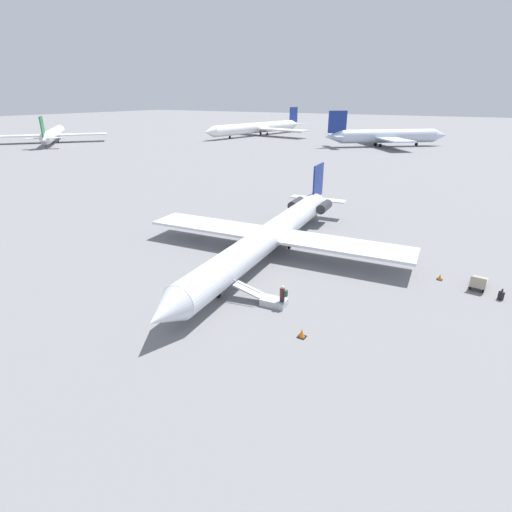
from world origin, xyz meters
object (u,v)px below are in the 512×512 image
at_px(airplane_far_left, 385,136).
at_px(passenger, 283,295).
at_px(boarding_stairs, 269,299).
at_px(luggage_cart, 479,282).
at_px(airplane_main, 272,234).
at_px(airplane_far_center, 53,134).
at_px(airplane_taxiing_distant, 258,128).
at_px(suitcase, 501,296).

distance_m(airplane_far_left, passenger, 102.32).
height_order(boarding_stairs, luggage_cart, boarding_stairs).
bearing_deg(luggage_cart, airplane_far_left, -157.45).
xyz_separation_m(airplane_main, boarding_stairs, (8.81, 4.59, -1.53)).
bearing_deg(luggage_cart, airplane_far_center, -106.92).
xyz_separation_m(airplane_main, luggage_cart, (-1.78, 17.26, -1.43)).
distance_m(airplane_taxiing_distant, suitcase, 130.19).
xyz_separation_m(boarding_stairs, passenger, (0.01, 1.12, 0.64)).
bearing_deg(luggage_cart, airplane_taxiing_distant, -137.66).
distance_m(airplane_main, suitcase, 18.88).
height_order(airplane_far_left, suitcase, airplane_far_left).
xyz_separation_m(passenger, suitcase, (-9.29, 13.10, -0.67)).
height_order(airplane_far_left, boarding_stairs, airplane_far_left).
distance_m(airplane_far_left, suitcase, 96.68).
xyz_separation_m(boarding_stairs, suitcase, (-9.28, 14.22, -0.03)).
distance_m(airplane_taxiing_distant, boarding_stairs, 129.72).
distance_m(airplane_far_center, suitcase, 134.37).
distance_m(airplane_taxiing_distant, passenger, 130.30).
xyz_separation_m(luggage_cart, suitcase, (1.32, 1.54, -0.13)).
relative_size(airplane_far_center, airplane_far_left, 1.08).
bearing_deg(boarding_stairs, airplane_far_center, -32.91).
bearing_deg(boarding_stairs, airplane_far_left, -85.48).
distance_m(airplane_main, luggage_cart, 17.42).
xyz_separation_m(passenger, luggage_cart, (-10.61, 11.55, -0.54)).
bearing_deg(suitcase, boarding_stairs, -56.88).
xyz_separation_m(airplane_far_left, passenger, (100.61, 18.53, -1.98)).
xyz_separation_m(boarding_stairs, luggage_cart, (-10.59, 12.68, 0.10)).
height_order(airplane_far_center, boarding_stairs, airplane_far_center).
height_order(airplane_main, boarding_stairs, airplane_main).
relative_size(airplane_far_left, boarding_stairs, 7.87).
distance_m(airplane_main, airplane_far_center, 117.22).
height_order(passenger, suitcase, passenger).
relative_size(airplane_taxiing_distant, passenger, 30.05).
distance_m(boarding_stairs, luggage_cart, 16.52).
bearing_deg(boarding_stairs, airplane_taxiing_distant, -64.34).
height_order(airplane_far_center, luggage_cart, airplane_far_center).
bearing_deg(airplane_far_center, airplane_main, -164.06).
relative_size(passenger, luggage_cart, 0.77).
relative_size(airplane_main, boarding_stairs, 8.16).
bearing_deg(airplane_taxiing_distant, suitcase, 48.11).
relative_size(airplane_main, airplane_far_left, 1.04).
relative_size(airplane_main, passenger, 19.20).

